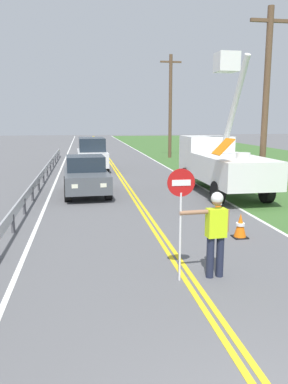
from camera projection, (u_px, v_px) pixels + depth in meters
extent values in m
cube|color=yellow|center=(118.00, 175.00, 22.94)|extent=(0.11, 110.00, 0.01)
cube|color=yellow|center=(121.00, 175.00, 22.96)|extent=(0.11, 110.00, 0.01)
cube|color=silver|center=(178.00, 174.00, 23.51)|extent=(0.12, 110.00, 0.01)
cube|color=silver|center=(58.00, 176.00, 22.40)|extent=(0.12, 110.00, 0.01)
cylinder|color=#1E2338|center=(220.00, 256.00, 8.08)|extent=(0.16, 0.16, 0.88)
cylinder|color=#1E2338|center=(210.00, 257.00, 8.03)|extent=(0.16, 0.16, 0.88)
cube|color=#C6EA19|center=(216.00, 223.00, 7.91)|extent=(0.42, 0.27, 0.60)
cylinder|color=#996B4C|center=(194.00, 212.00, 7.75)|extent=(0.61, 0.14, 0.09)
cylinder|color=#996B4C|center=(227.00, 221.00, 7.96)|extent=(0.09, 0.09, 0.48)
sphere|color=#996B4C|center=(217.00, 201.00, 7.83)|extent=(0.22, 0.22, 0.22)
sphere|color=white|center=(217.00, 198.00, 7.82)|extent=(0.25, 0.25, 0.25)
cylinder|color=silver|center=(180.00, 237.00, 7.78)|extent=(0.04, 0.04, 1.85)
cylinder|color=#B71414|center=(181.00, 183.00, 7.57)|extent=(0.56, 0.03, 0.56)
cube|color=white|center=(181.00, 183.00, 7.56)|extent=(0.38, 0.01, 0.12)
cube|color=white|center=(233.00, 170.00, 15.98)|extent=(2.37, 4.64, 1.10)
cube|color=white|center=(206.00, 156.00, 19.27)|extent=(2.23, 2.13, 2.00)
cube|color=#1E2833|center=(200.00, 149.00, 20.21)|extent=(1.98, 0.09, 0.90)
cylinder|color=silver|center=(243.00, 156.00, 14.96)|extent=(0.56, 0.56, 0.24)
cylinder|color=silver|center=(234.00, 105.00, 15.60)|extent=(0.28, 2.29, 3.77)
cube|color=white|center=(227.00, 62.00, 16.27)|extent=(0.91, 0.91, 0.80)
cube|color=orange|center=(223.00, 147.00, 13.83)|extent=(0.61, 0.81, 0.59)
cylinder|color=black|center=(187.00, 177.00, 19.09)|extent=(0.33, 0.92, 0.92)
cylinder|color=black|center=(226.00, 176.00, 19.44)|extent=(0.33, 0.92, 0.92)
cylinder|color=black|center=(218.00, 193.00, 14.94)|extent=(0.33, 0.92, 0.92)
cylinder|color=black|center=(267.00, 191.00, 15.29)|extent=(0.33, 0.92, 0.92)
cube|color=#4C5156|center=(86.00, 179.00, 16.81)|extent=(2.03, 4.18, 0.72)
cube|color=#1E2833|center=(85.00, 163.00, 16.93)|extent=(1.70, 1.80, 0.64)
cube|color=#EAEACC|center=(103.00, 185.00, 14.96)|extent=(0.24, 0.07, 0.16)
cube|color=#EAEACC|center=(75.00, 186.00, 14.74)|extent=(0.24, 0.07, 0.16)
cylinder|color=black|center=(108.00, 192.00, 15.82)|extent=(0.31, 0.69, 0.68)
cylinder|color=black|center=(68.00, 193.00, 15.49)|extent=(0.31, 0.69, 0.68)
cylinder|color=black|center=(102.00, 182.00, 18.27)|extent=(0.31, 0.69, 0.68)
cylinder|color=black|center=(67.00, 183.00, 17.94)|extent=(0.31, 0.69, 0.68)
cube|color=silver|center=(92.00, 158.00, 25.20)|extent=(1.96, 4.64, 0.92)
cube|color=#1E2833|center=(92.00, 144.00, 25.03)|extent=(1.69, 2.89, 0.84)
cube|color=#EAEACC|center=(103.00, 160.00, 23.08)|extent=(0.24, 0.07, 0.16)
cube|color=#EAEACC|center=(85.00, 161.00, 22.88)|extent=(0.24, 0.07, 0.16)
cylinder|color=black|center=(106.00, 167.00, 24.05)|extent=(0.30, 0.69, 0.68)
cylinder|color=black|center=(80.00, 168.00, 23.76)|extent=(0.30, 0.69, 0.68)
cylinder|color=black|center=(103.00, 162.00, 26.80)|extent=(0.30, 0.69, 0.68)
cylinder|color=black|center=(79.00, 163.00, 26.51)|extent=(0.30, 0.69, 0.68)
cylinder|color=brown|center=(266.00, 102.00, 17.05)|extent=(0.28, 0.28, 8.03)
cube|color=brown|center=(270.00, 21.00, 16.42)|extent=(1.80, 0.14, 0.14)
cylinder|color=brown|center=(170.00, 107.00, 32.65)|extent=(0.28, 0.28, 8.59)
cube|color=brown|center=(171.00, 62.00, 31.96)|extent=(1.80, 0.14, 0.14)
cone|color=orange|center=(240.00, 226.00, 10.76)|extent=(0.36, 0.36, 0.70)
cylinder|color=white|center=(240.00, 224.00, 10.75)|extent=(0.25, 0.25, 0.08)
cube|color=black|center=(240.00, 237.00, 10.82)|extent=(0.40, 0.40, 0.03)
cone|color=orange|center=(218.00, 204.00, 13.44)|extent=(0.36, 0.36, 0.70)
cylinder|color=white|center=(218.00, 203.00, 13.43)|extent=(0.25, 0.25, 0.08)
cube|color=black|center=(218.00, 214.00, 13.50)|extent=(0.40, 0.40, 0.03)
cube|color=#9EA0A3|center=(41.00, 176.00, 18.94)|extent=(0.06, 32.00, 0.32)
cube|color=#4C4C51|center=(13.00, 224.00, 11.23)|extent=(0.10, 0.10, 0.55)
cube|color=#4C4C51|center=(24.00, 206.00, 13.45)|extent=(0.10, 0.10, 0.55)
cube|color=#4C4C51|center=(32.00, 194.00, 15.67)|extent=(0.10, 0.10, 0.55)
cube|color=#4C4C51|center=(39.00, 185.00, 17.88)|extent=(0.10, 0.10, 0.55)
cube|color=#4C4C51|center=(43.00, 178.00, 20.10)|extent=(0.10, 0.10, 0.55)
cube|color=#4C4C51|center=(47.00, 172.00, 22.32)|extent=(0.10, 0.10, 0.55)
cube|color=#4C4C51|center=(50.00, 167.00, 24.54)|extent=(0.10, 0.10, 0.55)
cube|color=#4C4C51|center=(53.00, 163.00, 26.75)|extent=(0.10, 0.10, 0.55)
cube|color=#4C4C51|center=(55.00, 160.00, 28.97)|extent=(0.10, 0.10, 0.55)
cube|color=#4C4C51|center=(57.00, 157.00, 31.19)|extent=(0.10, 0.10, 0.55)
cube|color=#4C4C51|center=(59.00, 154.00, 33.41)|extent=(0.10, 0.10, 0.55)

